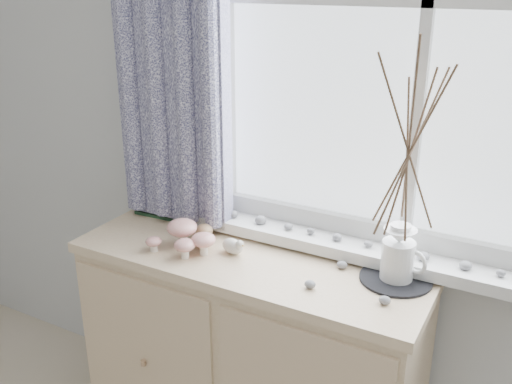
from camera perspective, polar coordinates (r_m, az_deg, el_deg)
sideboard at (r=2.13m, az=-0.63°, el=-16.58°), size 1.20×0.45×0.85m
botanical_book at (r=2.15m, az=-8.93°, el=0.20°), size 0.34×0.15×0.23m
toadstool_cluster at (r=1.92m, az=-7.07°, el=-4.34°), size 0.23×0.16×0.10m
wooden_eggs at (r=1.97m, az=-5.28°, el=-4.34°), size 0.10×0.12×0.08m
songbird_figurine at (r=1.90m, az=-2.37°, el=-5.35°), size 0.12×0.08×0.06m
crocheted_doily at (r=1.80m, az=13.79°, el=-8.44°), size 0.22×0.22×0.01m
twig_pitcher at (r=1.64m, az=15.07°, el=4.62°), size 0.35×0.35×0.75m
sideboard_pebbles at (r=1.74m, az=8.88°, el=-8.94°), size 0.25×0.19×0.02m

